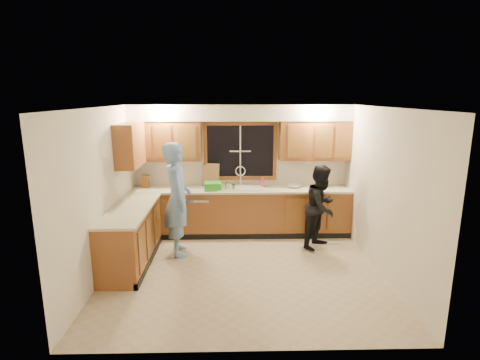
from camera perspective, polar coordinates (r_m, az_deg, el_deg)
name	(u,v)px	position (r m, az deg, el deg)	size (l,w,h in m)	color
floor	(243,270)	(6.00, 0.50, -13.58)	(4.20, 4.20, 0.00)	#B8A68D
ceiling	(244,107)	(5.39, 0.56, 11.02)	(4.20, 4.20, 0.00)	silver
wall_back	(240,169)	(7.42, 0.04, 1.75)	(4.20, 4.20, 0.00)	silver
wall_left	(101,194)	(5.88, -20.38, -1.96)	(3.80, 3.80, 0.00)	silver
wall_right	(383,192)	(6.01, 20.97, -1.71)	(3.80, 3.80, 0.00)	silver
base_cabinets_back	(241,212)	(7.33, 0.10, -4.93)	(4.20, 0.60, 0.88)	brown
base_cabinets_left	(131,236)	(6.36, -16.22, -8.26)	(0.60, 1.90, 0.88)	brown
countertop_back	(241,190)	(7.19, 0.11, -1.47)	(4.20, 0.63, 0.04)	beige
countertop_left	(131,209)	(6.21, -16.34, -4.29)	(0.63, 1.90, 0.04)	beige
upper_cabinets_left	(166,141)	(7.27, -11.28, 5.87)	(1.35, 0.33, 0.75)	brown
upper_cabinets_right	(315,140)	(7.34, 11.32, 5.93)	(1.35, 0.33, 0.75)	brown
upper_cabinets_return	(130,145)	(6.79, -16.42, 5.13)	(0.33, 0.90, 0.75)	brown
soffit	(241,113)	(7.12, 0.08, 10.21)	(4.20, 0.35, 0.30)	white
window_frame	(240,151)	(7.35, 0.05, 4.42)	(1.44, 0.03, 1.14)	black
sink	(241,191)	(7.21, 0.10, -1.70)	(0.86, 0.52, 0.57)	white
dishwasher	(197,214)	(7.36, -6.56, -5.19)	(0.60, 0.56, 0.82)	white
stove	(121,250)	(5.84, -17.64, -10.14)	(0.58, 0.75, 0.90)	white
man	(177,199)	(6.37, -9.53, -2.92)	(0.70, 0.46, 1.93)	#6C94CD
woman	(321,207)	(6.78, 12.30, -4.00)	(0.72, 0.56, 1.49)	black
knife_block	(145,181)	(7.47, -14.22, -0.21)	(0.13, 0.11, 0.24)	brown
cutting_board	(211,175)	(7.37, -4.49, 0.80)	(0.34, 0.02, 0.45)	tan
dish_crate	(213,186)	(7.08, -4.12, -0.94)	(0.32, 0.29, 0.15)	green
soap_bottle	(262,182)	(7.35, 3.44, -0.28)	(0.08, 0.08, 0.18)	#D85283
bowl	(294,186)	(7.32, 8.25, -0.95)	(0.24, 0.24, 0.06)	silver
can_left	(227,186)	(7.09, -1.95, -0.94)	(0.07, 0.07, 0.13)	#BAAE8F
can_right	(234,188)	(7.00, -0.98, -1.15)	(0.07, 0.07, 0.13)	#BAAE8F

